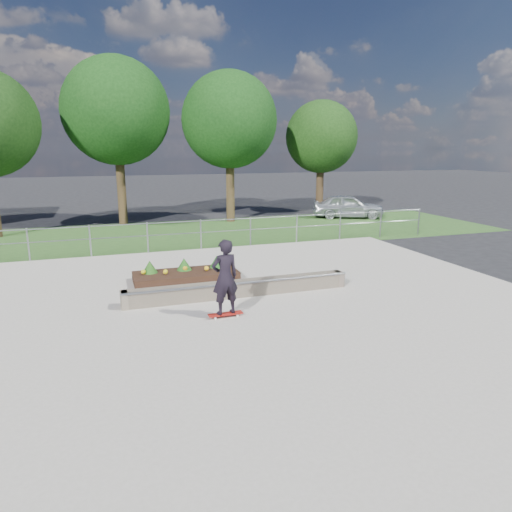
{
  "coord_description": "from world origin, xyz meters",
  "views": [
    {
      "loc": [
        -3.51,
        -9.45,
        3.83
      ],
      "look_at": [
        0.2,
        1.5,
        1.1
      ],
      "focal_mm": 32.0,
      "sensor_mm": 36.0,
      "label": 1
    }
  ],
  "objects_px": {
    "planter_bed": "(186,274)",
    "grind_ledge": "(239,288)",
    "skateboarder": "(225,277)",
    "parked_car": "(348,206)"
  },
  "relations": [
    {
      "from": "planter_bed",
      "to": "grind_ledge",
      "type": "bearing_deg",
      "value": -61.31
    },
    {
      "from": "planter_bed",
      "to": "parked_car",
      "type": "xyz_separation_m",
      "value": [
        10.96,
        9.71,
        0.43
      ]
    },
    {
      "from": "planter_bed",
      "to": "skateboarder",
      "type": "height_order",
      "value": "skateboarder"
    },
    {
      "from": "grind_ledge",
      "to": "parked_car",
      "type": "bearing_deg",
      "value": 49.72
    },
    {
      "from": "grind_ledge",
      "to": "skateboarder",
      "type": "xyz_separation_m",
      "value": [
        -0.75,
        -1.37,
        0.74
      ]
    },
    {
      "from": "skateboarder",
      "to": "parked_car",
      "type": "height_order",
      "value": "skateboarder"
    },
    {
      "from": "planter_bed",
      "to": "skateboarder",
      "type": "xyz_separation_m",
      "value": [
        0.32,
        -3.32,
        0.76
      ]
    },
    {
      "from": "grind_ledge",
      "to": "parked_car",
      "type": "xyz_separation_m",
      "value": [
        9.89,
        11.66,
        0.41
      ]
    },
    {
      "from": "grind_ledge",
      "to": "parked_car",
      "type": "height_order",
      "value": "parked_car"
    },
    {
      "from": "planter_bed",
      "to": "skateboarder",
      "type": "relative_size",
      "value": 1.65
    }
  ]
}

